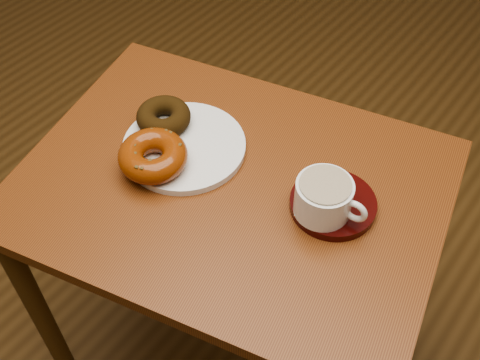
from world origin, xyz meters
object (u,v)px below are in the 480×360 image
Objects in this scene: cafe_table at (232,220)px; saucer at (333,204)px; coffee_cup at (324,198)px; donut_plate at (184,146)px.

cafe_table is 0.22m from saucer.
donut_plate is at bearing 179.87° from coffee_cup.
cafe_table is 6.76× the size of coffee_cup.
coffee_cup reaches higher than donut_plate.
saucer is at bearing 75.89° from coffee_cup.
saucer is (0.18, 0.06, 0.12)m from cafe_table.
cafe_table is at bearing -5.07° from donut_plate.
donut_plate is 1.81× the size of coffee_cup.
coffee_cup is at bearing -1.83° from cafe_table.
saucer is at bearing 6.49° from cafe_table.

